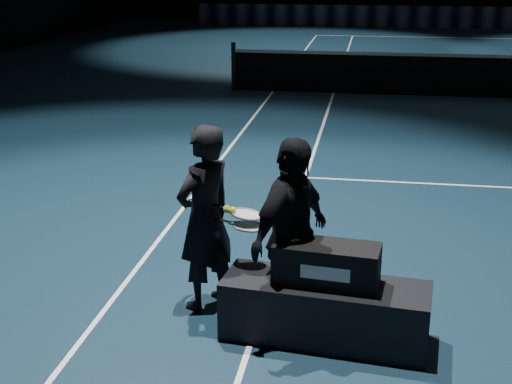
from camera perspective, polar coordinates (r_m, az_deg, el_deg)
net_post_left at (r=16.49m, az=-1.81°, el=9.98°), size 0.10×0.10×1.10m
sponsor_backdrop at (r=31.76m, az=15.64°, el=13.31°), size 22.00×0.15×0.90m
player_bench at (r=5.91m, az=5.54°, el=-9.44°), size 1.72×0.73×0.50m
racket_bag at (r=5.73m, az=5.67°, el=-5.75°), size 0.87×0.44×0.33m
bag_signature at (r=5.57m, az=5.54°, el=-6.51°), size 0.39×0.05×0.11m
player_a at (r=6.21m, az=-4.11°, el=-2.10°), size 0.67×0.73×1.67m
player_b at (r=5.78m, az=2.80°, el=-3.66°), size 0.81×1.05×1.67m
racket_lower at (r=5.97m, az=-0.57°, el=-2.77°), size 0.71×0.46×0.03m
racket_upper at (r=5.99m, az=-0.78°, el=-1.79°), size 0.71×0.42×0.10m
tennis_balls at (r=6.02m, az=-2.13°, el=-1.26°), size 0.12×0.10×0.12m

